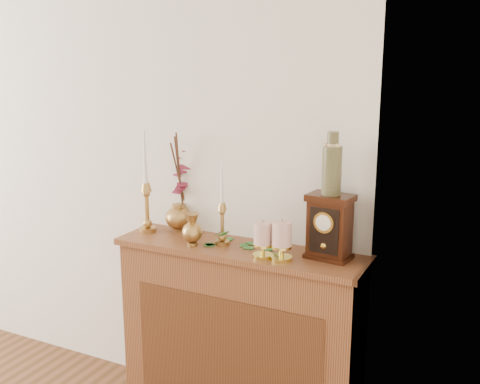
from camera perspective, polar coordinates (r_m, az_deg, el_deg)
The scene contains 10 objects.
console_shelf at distance 2.90m, azimuth -0.10°, elevation -14.88°, with size 1.24×0.34×0.93m.
candlestick_left at distance 2.93m, azimuth -9.47°, elevation -0.72°, with size 0.09×0.09×0.53m.
candlestick_center at distance 2.70m, azimuth -1.82°, elevation -2.52°, with size 0.07×0.07×0.43m.
bud_vase at distance 2.70m, azimuth -4.88°, elevation -3.86°, with size 0.10×0.10×0.16m.
ginger_jar at distance 2.96m, azimuth -5.92°, elevation 0.71°, with size 0.22×0.23×0.52m.
pillar_candle_left at distance 2.53m, azimuth 2.32°, elevation -4.68°, with size 0.09×0.09×0.18m.
pillar_candle_right at distance 2.50m, azimuth 4.26°, elevation -4.77°, with size 0.10×0.10×0.19m.
ivy_garland at distance 2.67m, azimuth 0.89°, elevation -5.49°, with size 0.40×0.18×0.08m.
mantel_clock at distance 2.54m, azimuth 9.07°, elevation -3.57°, with size 0.21×0.16×0.29m.
ceramic_vase at distance 2.48m, azimuth 9.32°, elevation 2.54°, with size 0.09×0.09×0.28m.
Camera 1 is at (2.54, -0.19, 1.79)m, focal length 42.00 mm.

